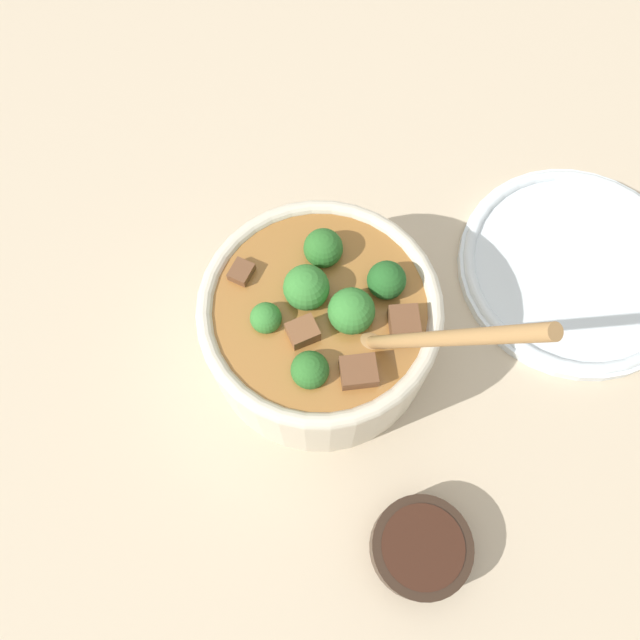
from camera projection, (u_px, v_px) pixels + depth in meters
The scene contains 4 objects.
ground_plane at pixel (320, 345), 0.67m from camera, with size 4.00×4.00×0.00m, color #C6B293.
stew_bowl at pixel (321, 323), 0.61m from camera, with size 0.29×0.23×0.30m.
condiment_bowl at pixel (421, 547), 0.57m from camera, with size 0.09×0.09×0.04m.
empty_plate at pixel (575, 267), 0.69m from camera, with size 0.26×0.26×0.02m.
Camera 1 is at (0.11, -0.20, 0.63)m, focal length 35.00 mm.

